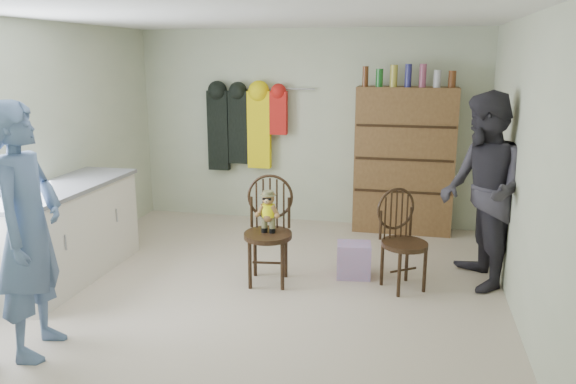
% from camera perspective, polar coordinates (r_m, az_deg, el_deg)
% --- Properties ---
extents(ground_plane, '(5.00, 5.00, 0.00)m').
position_cam_1_polar(ground_plane, '(5.31, -3.16, -10.38)').
color(ground_plane, beige).
rests_on(ground_plane, ground).
extents(room_walls, '(5.00, 5.00, 5.00)m').
position_cam_1_polar(room_walls, '(5.39, -1.84, 7.46)').
color(room_walls, beige).
rests_on(room_walls, ground).
extents(counter, '(0.64, 1.86, 0.94)m').
position_cam_1_polar(counter, '(5.94, -21.68, -3.83)').
color(counter, silver).
rests_on(counter, ground).
extents(chair_front, '(0.52, 0.52, 1.05)m').
position_cam_1_polar(chair_front, '(5.41, -1.98, -3.09)').
color(chair_front, black).
rests_on(chair_front, ground).
extents(chair_far, '(0.59, 0.59, 0.95)m').
position_cam_1_polar(chair_far, '(5.41, 11.45, -4.38)').
color(chair_far, black).
rests_on(chair_far, ground).
extents(striped_bag, '(0.36, 0.30, 0.35)m').
position_cam_1_polar(striped_bag, '(5.68, 6.68, -6.88)').
color(striped_bag, pink).
rests_on(striped_bag, ground).
extents(person_left, '(0.56, 0.75, 1.87)m').
position_cam_1_polar(person_left, '(4.45, -24.88, -3.61)').
color(person_left, slate).
rests_on(person_left, ground).
extents(person_right, '(0.87, 1.02, 1.86)m').
position_cam_1_polar(person_right, '(5.55, 19.14, 0.08)').
color(person_right, '#2D2B33').
rests_on(person_right, ground).
extents(dresser, '(1.20, 0.39, 2.07)m').
position_cam_1_polar(dresser, '(7.07, 11.71, 3.23)').
color(dresser, brown).
rests_on(dresser, ground).
extents(coat_rack, '(1.42, 0.12, 1.09)m').
position_cam_1_polar(coat_rack, '(7.42, -4.50, 6.58)').
color(coat_rack, '#99999E').
rests_on(coat_rack, ground).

